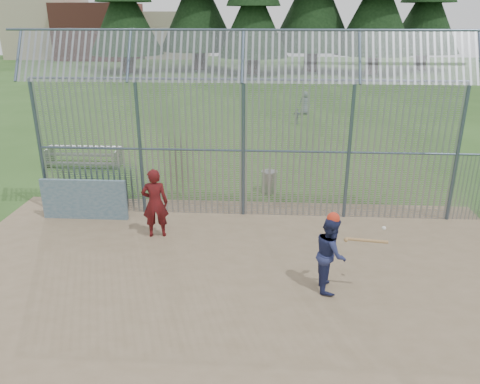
# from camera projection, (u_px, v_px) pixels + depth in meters

# --- Properties ---
(ground) EXTENTS (120.00, 120.00, 0.00)m
(ground) POSITION_uv_depth(u_px,v_px,m) (235.00, 275.00, 10.84)
(ground) COLOR #2D511E
(ground) RESTS_ON ground
(dirt_infield) EXTENTS (14.00, 10.00, 0.02)m
(dirt_infield) POSITION_uv_depth(u_px,v_px,m) (233.00, 286.00, 10.37)
(dirt_infield) COLOR #756047
(dirt_infield) RESTS_ON ground
(dugout_wall) EXTENTS (2.50, 0.12, 1.20)m
(dugout_wall) POSITION_uv_depth(u_px,v_px,m) (84.00, 199.00, 13.59)
(dugout_wall) COLOR #38566B
(dugout_wall) RESTS_ON dirt_infield
(batter) EXTENTS (0.65, 0.83, 1.69)m
(batter) POSITION_uv_depth(u_px,v_px,m) (331.00, 254.00, 10.01)
(batter) COLOR navy
(batter) RESTS_ON dirt_infield
(onlooker) EXTENTS (0.76, 0.57, 1.90)m
(onlooker) POSITION_uv_depth(u_px,v_px,m) (155.00, 203.00, 12.40)
(onlooker) COLOR maroon
(onlooker) RESTS_ON dirt_infield
(bg_kid_standing) EXTENTS (0.71, 0.49, 1.40)m
(bg_kid_standing) POSITION_uv_depth(u_px,v_px,m) (305.00, 103.00, 27.96)
(bg_kid_standing) COLOR slate
(bg_kid_standing) RESTS_ON ground
(bg_kid_seated) EXTENTS (0.52, 0.48, 0.85)m
(bg_kid_seated) POSITION_uv_depth(u_px,v_px,m) (297.00, 116.00, 25.64)
(bg_kid_seated) COLOR slate
(bg_kid_seated) RESTS_ON ground
(batting_gear) EXTENTS (1.26, 0.37, 0.59)m
(batting_gear) POSITION_uv_depth(u_px,v_px,m) (340.00, 223.00, 9.71)
(batting_gear) COLOR red
(batting_gear) RESTS_ON ground
(trash_can) EXTENTS (0.56, 0.56, 0.82)m
(trash_can) POSITION_uv_depth(u_px,v_px,m) (269.00, 181.00, 15.77)
(trash_can) COLOR gray
(trash_can) RESTS_ON ground
(bleacher) EXTENTS (3.00, 0.95, 0.72)m
(bleacher) POSITION_uv_depth(u_px,v_px,m) (84.00, 156.00, 18.52)
(bleacher) COLOR gray
(bleacher) RESTS_ON ground
(backstop_fence) EXTENTS (20.09, 0.81, 5.30)m
(backstop_fence) POSITION_uv_depth(u_px,v_px,m) (308.00, 140.00, 13.10)
(backstop_fence) COLOR #47566B
(backstop_fence) RESTS_ON ground
(distant_buildings) EXTENTS (26.50, 10.50, 8.00)m
(distant_buildings) POSITION_uv_depth(u_px,v_px,m) (95.00, 30.00, 63.59)
(distant_buildings) COLOR brown
(distant_buildings) RESTS_ON ground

